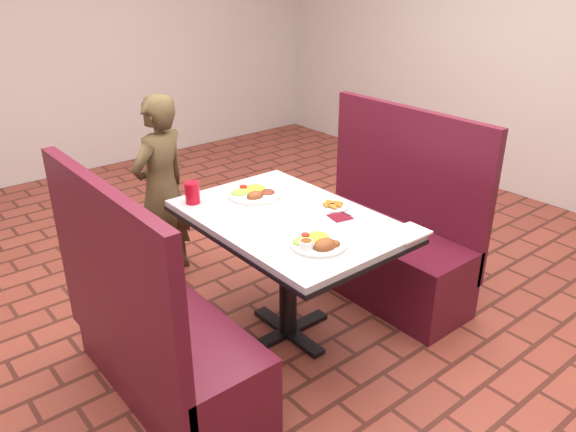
% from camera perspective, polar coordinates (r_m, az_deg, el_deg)
% --- Properties ---
extents(dining_table, '(0.81, 1.21, 0.75)m').
position_cam_1_polar(dining_table, '(2.99, 0.00, -1.68)').
color(dining_table, '#B6B8BB').
rests_on(dining_table, ground).
extents(booth_bench_left, '(0.47, 1.20, 1.17)m').
position_cam_1_polar(booth_bench_left, '(2.79, -13.05, -12.26)').
color(booth_bench_left, '#5A1424').
rests_on(booth_bench_left, ground).
extents(booth_bench_right, '(0.47, 1.20, 1.17)m').
position_cam_1_polar(booth_bench_right, '(3.64, 9.76, -2.72)').
color(booth_bench_right, '#5A1424').
rests_on(booth_bench_right, ground).
extents(diner_person, '(0.53, 0.43, 1.24)m').
position_cam_1_polar(diner_person, '(3.74, -12.73, 2.71)').
color(diner_person, brown).
rests_on(diner_person, ground).
extents(near_dinner_plate, '(0.27, 0.27, 0.08)m').
position_cam_1_polar(near_dinner_plate, '(2.63, 3.07, -2.48)').
color(near_dinner_plate, white).
rests_on(near_dinner_plate, dining_table).
extents(far_dinner_plate, '(0.30, 0.30, 0.08)m').
position_cam_1_polar(far_dinner_plate, '(3.20, -3.50, 2.54)').
color(far_dinner_plate, white).
rests_on(far_dinner_plate, dining_table).
extents(plantain_plate, '(0.17, 0.17, 0.03)m').
position_cam_1_polar(plantain_plate, '(3.06, 4.54, 1.08)').
color(plantain_plate, white).
rests_on(plantain_plate, dining_table).
extents(maroon_napkin, '(0.13, 0.13, 0.00)m').
position_cam_1_polar(maroon_napkin, '(2.95, 5.30, -0.09)').
color(maroon_napkin, '#5C0D19').
rests_on(maroon_napkin, dining_table).
extents(spoon_utensil, '(0.01, 0.14, 0.00)m').
position_cam_1_polar(spoon_utensil, '(2.99, 5.47, 0.41)').
color(spoon_utensil, silver).
rests_on(spoon_utensil, dining_table).
extents(red_tumbler, '(0.08, 0.08, 0.12)m').
position_cam_1_polar(red_tumbler, '(3.13, -9.70, 2.34)').
color(red_tumbler, red).
rests_on(red_tumbler, dining_table).
extents(paper_napkin, '(0.20, 0.15, 0.01)m').
position_cam_1_polar(paper_napkin, '(2.81, 12.14, -1.68)').
color(paper_napkin, white).
rests_on(paper_napkin, dining_table).
extents(knife_utensil, '(0.10, 0.15, 0.00)m').
position_cam_1_polar(knife_utensil, '(2.63, 3.83, -2.97)').
color(knife_utensil, silver).
rests_on(knife_utensil, dining_table).
extents(fork_utensil, '(0.01, 0.16, 0.00)m').
position_cam_1_polar(fork_utensil, '(2.64, 4.03, -2.89)').
color(fork_utensil, silver).
rests_on(fork_utensil, dining_table).
extents(lettuce_shreds, '(0.28, 0.32, 0.00)m').
position_cam_1_polar(lettuce_shreds, '(3.01, -0.14, 0.58)').
color(lettuce_shreds, '#82BD4B').
rests_on(lettuce_shreds, dining_table).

